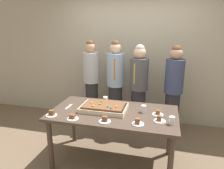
% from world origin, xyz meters
% --- Properties ---
extents(ground_plane, '(12.00, 12.00, 0.00)m').
position_xyz_m(ground_plane, '(0.00, 0.00, 0.00)').
color(ground_plane, brown).
extents(interior_back_panel, '(8.00, 0.12, 3.00)m').
position_xyz_m(interior_back_panel, '(0.00, 1.60, 1.50)').
color(interior_back_panel, '#B2A893').
rests_on(interior_back_panel, ground_plane).
extents(party_table, '(1.75, 0.93, 0.79)m').
position_xyz_m(party_table, '(0.00, 0.00, 0.69)').
color(party_table, '#47382D').
rests_on(party_table, ground_plane).
extents(sheet_cake, '(0.64, 0.43, 0.11)m').
position_xyz_m(sheet_cake, '(-0.15, 0.04, 0.83)').
color(sheet_cake, beige).
rests_on(sheet_cake, party_table).
extents(plated_slice_near_left, '(0.15, 0.15, 0.06)m').
position_xyz_m(plated_slice_near_left, '(0.60, 0.05, 0.81)').
color(plated_slice_near_left, white).
rests_on(plated_slice_near_left, party_table).
extents(plated_slice_near_right, '(0.15, 0.15, 0.06)m').
position_xyz_m(plated_slice_near_right, '(-0.45, -0.35, 0.81)').
color(plated_slice_near_right, white).
rests_on(plated_slice_near_right, party_table).
extents(plated_slice_far_left, '(0.15, 0.15, 0.08)m').
position_xyz_m(plated_slice_far_left, '(-0.77, -0.33, 0.81)').
color(plated_slice_far_left, white).
rests_on(plated_slice_far_left, party_table).
extents(plated_slice_far_right, '(0.15, 0.15, 0.07)m').
position_xyz_m(plated_slice_far_right, '(0.63, -0.14, 0.81)').
color(plated_slice_far_right, white).
rests_on(plated_slice_far_right, party_table).
extents(plated_slice_center_front, '(0.15, 0.15, 0.07)m').
position_xyz_m(plated_slice_center_front, '(-0.03, -0.33, 0.81)').
color(plated_slice_center_front, white).
rests_on(plated_slice_center_front, party_table).
extents(plated_slice_center_back, '(0.15, 0.15, 0.08)m').
position_xyz_m(plated_slice_center_back, '(0.38, -0.29, 0.81)').
color(plated_slice_center_back, white).
rests_on(plated_slice_center_back, party_table).
extents(drink_cup_nearest, '(0.07, 0.07, 0.10)m').
position_xyz_m(drink_cup_nearest, '(-0.20, 0.31, 0.84)').
color(drink_cup_nearest, white).
rests_on(drink_cup_nearest, party_table).
extents(drink_cup_middle, '(0.07, 0.07, 0.10)m').
position_xyz_m(drink_cup_middle, '(0.41, 0.09, 0.84)').
color(drink_cup_middle, white).
rests_on(drink_cup_middle, party_table).
extents(drink_cup_far_end, '(0.07, 0.07, 0.10)m').
position_xyz_m(drink_cup_far_end, '(0.78, -0.19, 0.84)').
color(drink_cup_far_end, white).
rests_on(drink_cup_far_end, party_table).
extents(cake_server_utensil, '(0.03, 0.20, 0.01)m').
position_xyz_m(cake_server_utensil, '(-0.68, 0.01, 0.79)').
color(cake_server_utensil, silver).
rests_on(cake_server_utensil, party_table).
extents(person_serving_front, '(0.33, 0.33, 1.63)m').
position_xyz_m(person_serving_front, '(0.21, 1.03, 0.85)').
color(person_serving_front, '#28282D').
rests_on(person_serving_front, ground_plane).
extents(person_green_shirt_behind, '(0.31, 0.31, 1.68)m').
position_xyz_m(person_green_shirt_behind, '(-0.71, 1.07, 0.89)').
color(person_green_shirt_behind, '#28282D').
rests_on(person_green_shirt_behind, ground_plane).
extents(person_striped_tie_right, '(0.32, 0.32, 1.69)m').
position_xyz_m(person_striped_tie_right, '(-0.23, 1.08, 0.89)').
color(person_striped_tie_right, '#28282D').
rests_on(person_striped_tie_right, ground_plane).
extents(person_far_right_suit, '(0.32, 0.32, 1.63)m').
position_xyz_m(person_far_right_suit, '(0.82, 1.04, 0.85)').
color(person_far_right_suit, '#28282D').
rests_on(person_far_right_suit, ground_plane).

